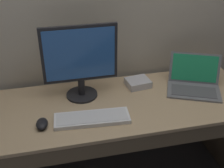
{
  "coord_description": "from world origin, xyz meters",
  "views": [
    {
      "loc": [
        -0.45,
        -1.47,
        1.74
      ],
      "look_at": [
        -0.11,
        0.0,
        0.86
      ],
      "focal_mm": 47.21,
      "sensor_mm": 36.0,
      "label": 1
    }
  ],
  "objects_px": {
    "laptop_space_gray": "(194,82)",
    "wired_keyboard": "(92,118)",
    "computer_mouse": "(42,124)",
    "external_monitor": "(80,61)",
    "external_drive_box": "(138,83)"
  },
  "relations": [
    {
      "from": "laptop_space_gray",
      "to": "wired_keyboard",
      "type": "distance_m",
      "value": 0.75
    },
    {
      "from": "computer_mouse",
      "to": "wired_keyboard",
      "type": "bearing_deg",
      "value": 5.24
    },
    {
      "from": "external_monitor",
      "to": "wired_keyboard",
      "type": "distance_m",
      "value": 0.36
    },
    {
      "from": "laptop_space_gray",
      "to": "computer_mouse",
      "type": "xyz_separation_m",
      "value": [
        -1.0,
        -0.2,
        -0.03
      ]
    },
    {
      "from": "wired_keyboard",
      "to": "external_drive_box",
      "type": "xyz_separation_m",
      "value": [
        0.37,
        0.31,
        0.01
      ]
    },
    {
      "from": "laptop_space_gray",
      "to": "external_drive_box",
      "type": "xyz_separation_m",
      "value": [
        -0.35,
        0.11,
        -0.02
      ]
    },
    {
      "from": "laptop_space_gray",
      "to": "external_monitor",
      "type": "xyz_separation_m",
      "value": [
        -0.74,
        0.06,
        0.21
      ]
    },
    {
      "from": "laptop_space_gray",
      "to": "external_drive_box",
      "type": "bearing_deg",
      "value": 162.65
    },
    {
      "from": "wired_keyboard",
      "to": "computer_mouse",
      "type": "relative_size",
      "value": 4.23
    },
    {
      "from": "external_monitor",
      "to": "external_drive_box",
      "type": "height_order",
      "value": "external_monitor"
    },
    {
      "from": "external_drive_box",
      "to": "wired_keyboard",
      "type": "bearing_deg",
      "value": -139.89
    },
    {
      "from": "external_monitor",
      "to": "external_drive_box",
      "type": "relative_size",
      "value": 3.1
    },
    {
      "from": "external_drive_box",
      "to": "computer_mouse",
      "type": "bearing_deg",
      "value": -154.52
    },
    {
      "from": "computer_mouse",
      "to": "external_drive_box",
      "type": "distance_m",
      "value": 0.72
    },
    {
      "from": "laptop_space_gray",
      "to": "wired_keyboard",
      "type": "bearing_deg",
      "value": -164.61
    }
  ]
}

